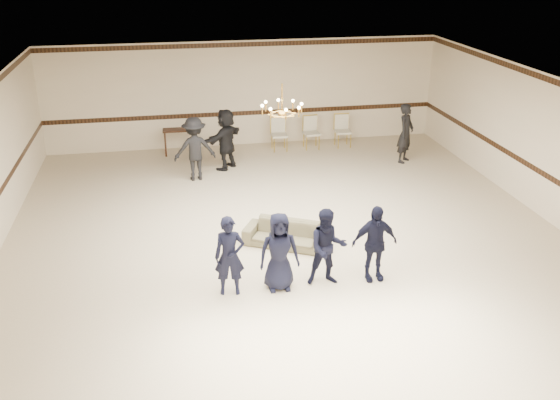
{
  "coord_description": "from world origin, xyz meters",
  "views": [
    {
      "loc": [
        -2.4,
        -11.36,
        5.94
      ],
      "look_at": [
        -0.33,
        -0.5,
        1.23
      ],
      "focal_mm": 39.37,
      "sensor_mm": 36.0,
      "label": 1
    }
  ],
  "objects_px": {
    "chandelier": "(282,99)",
    "adult_mid": "(226,139)",
    "boy_b": "(279,252)",
    "banquet_chair_mid": "(312,133)",
    "boy_c": "(327,247)",
    "banquet_chair_right": "(343,131)",
    "settee": "(286,234)",
    "adult_left": "(195,149)",
    "boy_d": "(374,243)",
    "adult_right": "(406,133)",
    "boy_a": "(230,256)",
    "banquet_chair_left": "(279,135)",
    "console_table": "(179,142)"
  },
  "relations": [
    {
      "from": "chandelier",
      "to": "banquet_chair_mid",
      "type": "distance_m",
      "value": 6.02
    },
    {
      "from": "adult_right",
      "to": "banquet_chair_right",
      "type": "height_order",
      "value": "adult_right"
    },
    {
      "from": "boy_c",
      "to": "banquet_chair_right",
      "type": "relative_size",
      "value": 1.52
    },
    {
      "from": "boy_d",
      "to": "boy_a",
      "type": "bearing_deg",
      "value": 178.56
    },
    {
      "from": "boy_c",
      "to": "adult_mid",
      "type": "distance_m",
      "value": 6.71
    },
    {
      "from": "settee",
      "to": "banquet_chair_mid",
      "type": "xyz_separation_m",
      "value": [
        2.05,
        6.23,
        0.24
      ]
    },
    {
      "from": "boy_a",
      "to": "boy_c",
      "type": "relative_size",
      "value": 1.0
    },
    {
      "from": "boy_a",
      "to": "adult_mid",
      "type": "bearing_deg",
      "value": 89.83
    },
    {
      "from": "settee",
      "to": "console_table",
      "type": "distance_m",
      "value": 6.72
    },
    {
      "from": "banquet_chair_mid",
      "to": "console_table",
      "type": "xyz_separation_m",
      "value": [
        -4.0,
        0.2,
        -0.1
      ]
    },
    {
      "from": "adult_right",
      "to": "banquet_chair_mid",
      "type": "distance_m",
      "value": 2.91
    },
    {
      "from": "boy_c",
      "to": "banquet_chair_left",
      "type": "bearing_deg",
      "value": 90.0
    },
    {
      "from": "settee",
      "to": "adult_mid",
      "type": "height_order",
      "value": "adult_mid"
    },
    {
      "from": "adult_mid",
      "to": "banquet_chair_right",
      "type": "relative_size",
      "value": 1.74
    },
    {
      "from": "banquet_chair_mid",
      "to": "banquet_chair_right",
      "type": "distance_m",
      "value": 1.0
    },
    {
      "from": "console_table",
      "to": "banquet_chair_right",
      "type": "bearing_deg",
      "value": -0.69
    },
    {
      "from": "boy_a",
      "to": "boy_d",
      "type": "xyz_separation_m",
      "value": [
        2.7,
        0.0,
        0.0
      ]
    },
    {
      "from": "chandelier",
      "to": "boy_a",
      "type": "xyz_separation_m",
      "value": [
        -1.48,
        -2.72,
        -2.13
      ]
    },
    {
      "from": "settee",
      "to": "banquet_chair_right",
      "type": "bearing_deg",
      "value": 92.27
    },
    {
      "from": "chandelier",
      "to": "boy_b",
      "type": "distance_m",
      "value": 3.5
    },
    {
      "from": "chandelier",
      "to": "boy_d",
      "type": "bearing_deg",
      "value": -65.76
    },
    {
      "from": "chandelier",
      "to": "banquet_chair_right",
      "type": "relative_size",
      "value": 0.96
    },
    {
      "from": "boy_d",
      "to": "console_table",
      "type": "height_order",
      "value": "boy_d"
    },
    {
      "from": "settee",
      "to": "adult_mid",
      "type": "relative_size",
      "value": 1.02
    },
    {
      "from": "boy_a",
      "to": "banquet_chair_mid",
      "type": "height_order",
      "value": "boy_a"
    },
    {
      "from": "boy_c",
      "to": "adult_mid",
      "type": "height_order",
      "value": "adult_mid"
    },
    {
      "from": "adult_mid",
      "to": "banquet_chair_left",
      "type": "bearing_deg",
      "value": 168.67
    },
    {
      "from": "adult_right",
      "to": "console_table",
      "type": "relative_size",
      "value": 1.83
    },
    {
      "from": "chandelier",
      "to": "adult_mid",
      "type": "xyz_separation_m",
      "value": [
        -0.82,
        3.9,
        -2.02
      ]
    },
    {
      "from": "adult_mid",
      "to": "banquet_chair_mid",
      "type": "bearing_deg",
      "value": 157.45
    },
    {
      "from": "settee",
      "to": "console_table",
      "type": "xyz_separation_m",
      "value": [
        -1.95,
        6.43,
        0.14
      ]
    },
    {
      "from": "chandelier",
      "to": "banquet_chair_mid",
      "type": "height_order",
      "value": "chandelier"
    },
    {
      "from": "console_table",
      "to": "chandelier",
      "type": "bearing_deg",
      "value": -67.36
    },
    {
      "from": "adult_mid",
      "to": "adult_right",
      "type": "relative_size",
      "value": 1.0
    },
    {
      "from": "boy_b",
      "to": "settee",
      "type": "height_order",
      "value": "boy_b"
    },
    {
      "from": "boy_d",
      "to": "adult_mid",
      "type": "relative_size",
      "value": 0.88
    },
    {
      "from": "chandelier",
      "to": "boy_c",
      "type": "height_order",
      "value": "chandelier"
    },
    {
      "from": "adult_left",
      "to": "banquet_chair_right",
      "type": "distance_m",
      "value": 5.07
    },
    {
      "from": "boy_b",
      "to": "banquet_chair_mid",
      "type": "bearing_deg",
      "value": 72.5
    },
    {
      "from": "boy_c",
      "to": "boy_b",
      "type": "bearing_deg",
      "value": -175.61
    },
    {
      "from": "chandelier",
      "to": "banquet_chair_right",
      "type": "height_order",
      "value": "chandelier"
    },
    {
      "from": "chandelier",
      "to": "adult_right",
      "type": "bearing_deg",
      "value": 39.3
    },
    {
      "from": "chandelier",
      "to": "boy_c",
      "type": "distance_m",
      "value": 3.46
    },
    {
      "from": "banquet_chair_left",
      "to": "boy_a",
      "type": "bearing_deg",
      "value": -103.91
    },
    {
      "from": "chandelier",
      "to": "adult_mid",
      "type": "height_order",
      "value": "chandelier"
    },
    {
      "from": "boy_d",
      "to": "adult_mid",
      "type": "height_order",
      "value": "adult_mid"
    },
    {
      "from": "boy_c",
      "to": "adult_right",
      "type": "xyz_separation_m",
      "value": [
        3.95,
        6.22,
        0.1
      ]
    },
    {
      "from": "settee",
      "to": "adult_left",
      "type": "height_order",
      "value": "adult_left"
    },
    {
      "from": "adult_left",
      "to": "boy_d",
      "type": "bearing_deg",
      "value": 111.94
    },
    {
      "from": "boy_c",
      "to": "boy_d",
      "type": "height_order",
      "value": "same"
    }
  ]
}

